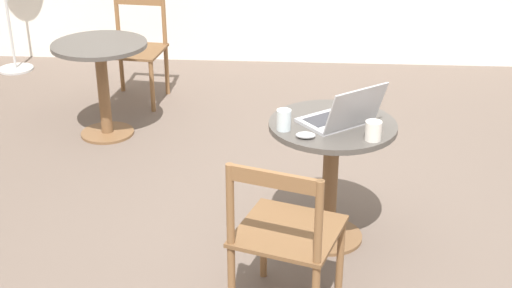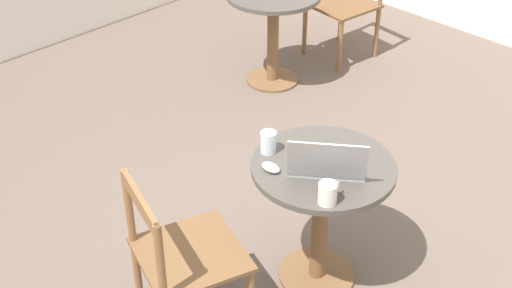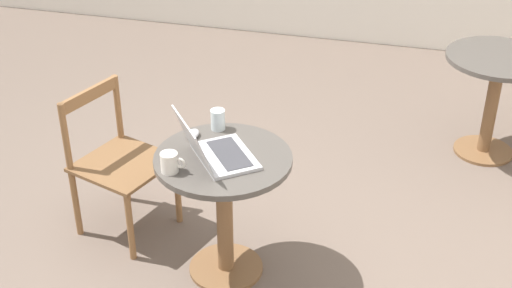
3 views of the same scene
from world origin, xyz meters
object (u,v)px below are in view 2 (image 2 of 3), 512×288
(laptop, at_px, (327,162))
(drinking_glass, at_px, (268,142))
(cafe_table_mid, at_px, (273,17))
(mouse, at_px, (271,167))
(chair_near_left, at_px, (182,257))
(chair_mid_right, at_px, (346,3))
(cafe_table_near, at_px, (322,197))
(mug, at_px, (328,193))

(laptop, xyz_separation_m, drinking_glass, (-0.08, 0.29, 0.00))
(cafe_table_mid, relative_size, mouse, 7.05)
(cafe_table_mid, bearing_deg, drinking_glass, -136.79)
(chair_near_left, bearing_deg, chair_mid_right, 25.23)
(cafe_table_mid, bearing_deg, cafe_table_near, -129.69)
(mug, bearing_deg, chair_near_left, 139.42)
(cafe_table_near, distance_m, cafe_table_mid, 2.09)
(chair_near_left, bearing_deg, cafe_table_near, -18.27)
(mug, bearing_deg, drinking_glass, 78.23)
(chair_mid_right, height_order, laptop, laptop)
(chair_mid_right, distance_m, mug, 2.86)
(chair_near_left, relative_size, chair_mid_right, 1.00)
(drinking_glass, bearing_deg, chair_mid_right, 30.24)
(chair_mid_right, bearing_deg, cafe_table_mid, 173.59)
(chair_near_left, height_order, mouse, chair_near_left)
(chair_near_left, xyz_separation_m, chair_mid_right, (2.75, 1.30, 0.00))
(chair_mid_right, bearing_deg, mouse, -148.75)
(chair_mid_right, bearing_deg, cafe_table_near, -143.66)
(chair_mid_right, xyz_separation_m, laptop, (-2.09, -1.56, 0.33))
(laptop, bearing_deg, mug, -138.81)
(cafe_table_mid, xyz_separation_m, chair_mid_right, (0.74, -0.08, -0.09))
(cafe_table_near, height_order, cafe_table_mid, same)
(cafe_table_near, bearing_deg, chair_near_left, 161.73)
(drinking_glass, bearing_deg, mug, -101.77)
(mouse, bearing_deg, mug, -88.92)
(chair_near_left, xyz_separation_m, mug, (0.49, -0.42, 0.32))
(chair_mid_right, bearing_deg, laptop, -143.30)
(cafe_table_near, xyz_separation_m, cafe_table_mid, (1.33, 1.60, 0.00))
(cafe_table_near, xyz_separation_m, drinking_glass, (-0.11, 0.25, 0.24))
(chair_near_left, distance_m, laptop, 0.78)
(chair_near_left, relative_size, mouse, 8.31)
(cafe_table_near, height_order, laptop, laptop)
(mug, bearing_deg, cafe_table_mid, 49.56)
(drinking_glass, bearing_deg, chair_near_left, -177.10)
(cafe_table_mid, bearing_deg, chair_mid_right, -6.41)
(cafe_table_near, relative_size, chair_mid_right, 0.85)
(cafe_table_mid, xyz_separation_m, chair_near_left, (-2.02, -1.38, -0.09))
(cafe_table_mid, height_order, mouse, mouse)
(chair_near_left, height_order, chair_mid_right, same)
(cafe_table_mid, xyz_separation_m, mouse, (-1.54, -1.46, 0.20))
(chair_near_left, distance_m, mouse, 0.57)
(chair_near_left, height_order, mug, chair_near_left)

